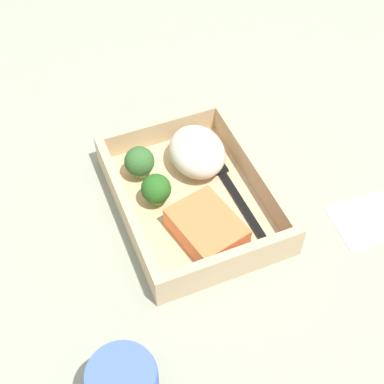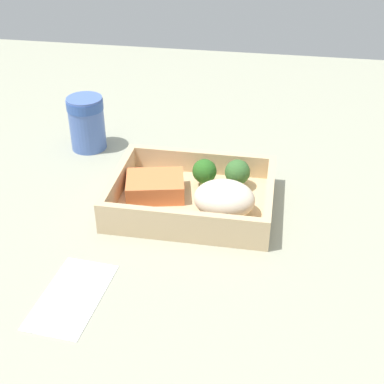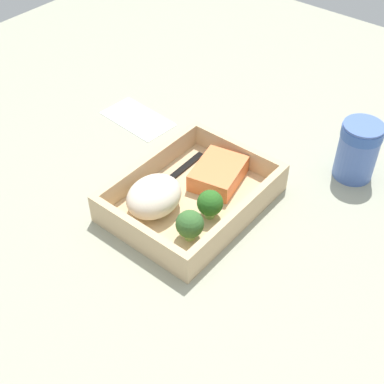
# 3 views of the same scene
# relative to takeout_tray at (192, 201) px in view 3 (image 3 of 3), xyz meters

# --- Properties ---
(ground_plane) EXTENTS (1.60, 1.60, 0.02)m
(ground_plane) POSITION_rel_takeout_tray_xyz_m (0.00, 0.00, -0.02)
(ground_plane) COLOR #9B9D86
(takeout_tray) EXTENTS (0.26, 0.20, 0.01)m
(takeout_tray) POSITION_rel_takeout_tray_xyz_m (0.00, 0.00, 0.00)
(takeout_tray) COLOR #D1B183
(takeout_tray) RESTS_ON ground_plane
(tray_rim) EXTENTS (0.26, 0.20, 0.04)m
(tray_rim) POSITION_rel_takeout_tray_xyz_m (0.00, 0.00, 0.03)
(tray_rim) COLOR #D1B183
(tray_rim) RESTS_ON takeout_tray
(salmon_fillet) EXTENTS (0.11, 0.09, 0.03)m
(salmon_fillet) POSITION_rel_takeout_tray_xyz_m (-0.06, 0.01, 0.02)
(salmon_fillet) COLOR orange
(salmon_fillet) RESTS_ON takeout_tray
(mashed_potatoes) EXTENTS (0.09, 0.08, 0.06)m
(mashed_potatoes) POSITION_rel_takeout_tray_xyz_m (0.06, -0.03, 0.03)
(mashed_potatoes) COLOR beige
(mashed_potatoes) RESTS_ON takeout_tray
(broccoli_floret_1) EXTENTS (0.04, 0.04, 0.05)m
(broccoli_floret_1) POSITION_rel_takeout_tray_xyz_m (0.07, 0.05, 0.03)
(broccoli_floret_1) COLOR #80AD5C
(broccoli_floret_1) RESTS_ON takeout_tray
(broccoli_floret_2) EXTENTS (0.04, 0.04, 0.05)m
(broccoli_floret_2) POSITION_rel_takeout_tray_xyz_m (0.01, 0.05, 0.03)
(broccoli_floret_2) COLOR #74A04F
(broccoli_floret_2) RESTS_ON takeout_tray
(fork) EXTENTS (0.16, 0.02, 0.00)m
(fork) POSITION_rel_takeout_tray_xyz_m (-0.01, -0.06, 0.01)
(fork) COLOR black
(fork) RESTS_ON takeout_tray
(paper_cup) EXTENTS (0.07, 0.07, 0.10)m
(paper_cup) POSITION_rel_takeout_tray_xyz_m (-0.23, 0.17, 0.05)
(paper_cup) COLOR #4A69B5
(paper_cup) RESTS_ON ground_plane
(receipt_slip) EXTENTS (0.09, 0.15, 0.00)m
(receipt_slip) POSITION_rel_takeout_tray_xyz_m (-0.12, -0.23, -0.00)
(receipt_slip) COLOR white
(receipt_slip) RESTS_ON ground_plane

